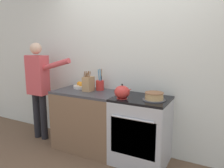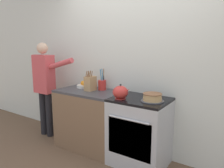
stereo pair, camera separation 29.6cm
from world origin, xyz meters
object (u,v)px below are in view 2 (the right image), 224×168
Objects in this scene: tea_kettle at (121,92)px; utensil_crock at (102,85)px; knife_block at (90,83)px; person_baker at (45,82)px; layer_cake at (152,98)px; fruit_bowl at (85,85)px; stove_range at (140,132)px.

utensil_crock is at bearing 149.87° from tea_kettle.
knife_block is 0.92m from person_baker.
knife_block is (-1.01, 0.05, 0.06)m from layer_cake.
fruit_bowl is at bearing 161.69° from tea_kettle.
knife_block is at bearing 178.74° from stove_range.
tea_kettle is 1.55m from person_baker.
tea_kettle is at bearing -18.31° from fruit_bowl.
layer_cake is at bearing -10.49° from stove_range.
utensil_crock reaches higher than layer_cake.
tea_kettle is (-0.21, -0.14, 0.53)m from stove_range.
fruit_bowl is at bearing 172.20° from layer_cake.
stove_range is at bearing -7.35° from fruit_bowl.
knife_block is 0.93× the size of utensil_crock.
person_baker is at bearing -167.79° from utensil_crock.
utensil_crock is 1.06m from person_baker.
stove_range is at bearing -1.26° from knife_block.
tea_kettle reaches higher than fruit_bowl.
person_baker reaches higher than stove_range.
person_baker is at bearing -174.33° from knife_block.
stove_range is 0.90m from utensil_crock.
person_baker reaches higher than layer_cake.
stove_range is at bearing 169.51° from layer_cake.
tea_kettle is 0.80× the size of knife_block.
person_baker is at bearing -178.82° from layer_cake.
tea_kettle is 1.00× the size of fruit_bowl.
utensil_crock reaches higher than knife_block.
stove_range is 1.17m from fruit_bowl.
stove_range is 3.72× the size of fruit_bowl.
person_baker is (-0.92, -0.09, -0.05)m from knife_block.
layer_cake is 1.24m from fruit_bowl.
knife_block is 0.25m from fruit_bowl.
tea_kettle is 0.89m from fruit_bowl.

